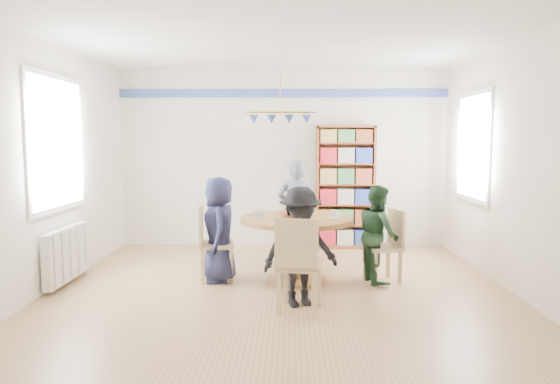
{
  "coord_description": "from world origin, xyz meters",
  "views": [
    {
      "loc": [
        0.11,
        -5.21,
        1.62
      ],
      "look_at": [
        0.0,
        0.4,
        1.05
      ],
      "focal_mm": 32.0,
      "sensor_mm": 36.0,
      "label": 1
    }
  ],
  "objects_px": {
    "person_near": "(300,247)",
    "person_far": "(296,211)",
    "chair_right": "(388,242)",
    "person_left": "(219,229)",
    "radiator": "(67,254)",
    "chair_left": "(210,239)",
    "chair_far": "(296,223)",
    "dining_table": "(297,234)",
    "bookshelf": "(345,188)",
    "person_right": "(378,234)",
    "chair_near": "(298,260)"
  },
  "relations": [
    {
      "from": "person_near",
      "to": "person_far",
      "type": "bearing_deg",
      "value": 70.26
    },
    {
      "from": "chair_right",
      "to": "person_left",
      "type": "xyz_separation_m",
      "value": [
        -1.96,
        -0.03,
        0.15
      ]
    },
    {
      "from": "chair_right",
      "to": "person_far",
      "type": "distance_m",
      "value": 1.39
    },
    {
      "from": "radiator",
      "to": "person_near",
      "type": "height_order",
      "value": "person_near"
    },
    {
      "from": "chair_left",
      "to": "chair_far",
      "type": "bearing_deg",
      "value": 44.85
    },
    {
      "from": "dining_table",
      "to": "person_left",
      "type": "bearing_deg",
      "value": 179.97
    },
    {
      "from": "person_far",
      "to": "bookshelf",
      "type": "xyz_separation_m",
      "value": [
        0.76,
        0.97,
        0.22
      ]
    },
    {
      "from": "person_far",
      "to": "dining_table",
      "type": "bearing_deg",
      "value": 93.67
    },
    {
      "from": "chair_right",
      "to": "person_right",
      "type": "xyz_separation_m",
      "value": [
        -0.12,
        -0.02,
        0.1
      ]
    },
    {
      "from": "chair_right",
      "to": "chair_near",
      "type": "height_order",
      "value": "chair_near"
    },
    {
      "from": "bookshelf",
      "to": "person_right",
      "type": "bearing_deg",
      "value": -84.56
    },
    {
      "from": "radiator",
      "to": "chair_far",
      "type": "xyz_separation_m",
      "value": [
        2.62,
        1.2,
        0.17
      ]
    },
    {
      "from": "chair_near",
      "to": "person_right",
      "type": "distance_m",
      "value": 1.43
    },
    {
      "from": "dining_table",
      "to": "chair_left",
      "type": "distance_m",
      "value": 1.01
    },
    {
      "from": "dining_table",
      "to": "person_far",
      "type": "relative_size",
      "value": 0.94
    },
    {
      "from": "bookshelf",
      "to": "person_far",
      "type": "bearing_deg",
      "value": -128.02
    },
    {
      "from": "chair_left",
      "to": "person_far",
      "type": "xyz_separation_m",
      "value": [
        1.01,
        0.88,
        0.2
      ]
    },
    {
      "from": "chair_far",
      "to": "person_far",
      "type": "bearing_deg",
      "value": -91.96
    },
    {
      "from": "chair_far",
      "to": "bookshelf",
      "type": "xyz_separation_m",
      "value": [
        0.75,
        0.84,
        0.4
      ]
    },
    {
      "from": "chair_left",
      "to": "dining_table",
      "type": "bearing_deg",
      "value": -1.19
    },
    {
      "from": "chair_left",
      "to": "person_far",
      "type": "distance_m",
      "value": 1.36
    },
    {
      "from": "radiator",
      "to": "chair_right",
      "type": "relative_size",
      "value": 1.19
    },
    {
      "from": "chair_near",
      "to": "person_left",
      "type": "relative_size",
      "value": 0.75
    },
    {
      "from": "person_near",
      "to": "bookshelf",
      "type": "bearing_deg",
      "value": 54.51
    },
    {
      "from": "chair_right",
      "to": "person_right",
      "type": "relative_size",
      "value": 0.75
    },
    {
      "from": "chair_far",
      "to": "person_near",
      "type": "bearing_deg",
      "value": -89.48
    },
    {
      "from": "chair_left",
      "to": "person_far",
      "type": "bearing_deg",
      "value": 41.15
    },
    {
      "from": "dining_table",
      "to": "person_left",
      "type": "distance_m",
      "value": 0.9
    },
    {
      "from": "radiator",
      "to": "chair_near",
      "type": "xyz_separation_m",
      "value": [
        2.61,
        -0.89,
        0.15
      ]
    },
    {
      "from": "radiator",
      "to": "chair_far",
      "type": "bearing_deg",
      "value": 24.62
    },
    {
      "from": "chair_near",
      "to": "dining_table",
      "type": "bearing_deg",
      "value": 90.08
    },
    {
      "from": "chair_far",
      "to": "chair_left",
      "type": "bearing_deg",
      "value": -135.15
    },
    {
      "from": "person_near",
      "to": "chair_far",
      "type": "bearing_deg",
      "value": 70.08
    },
    {
      "from": "person_left",
      "to": "person_right",
      "type": "height_order",
      "value": "person_left"
    },
    {
      "from": "radiator",
      "to": "person_far",
      "type": "relative_size",
      "value": 0.72
    },
    {
      "from": "chair_near",
      "to": "person_left",
      "type": "height_order",
      "value": "person_left"
    },
    {
      "from": "radiator",
      "to": "bookshelf",
      "type": "distance_m",
      "value": 3.98
    },
    {
      "from": "radiator",
      "to": "person_right",
      "type": "relative_size",
      "value": 0.89
    },
    {
      "from": "dining_table",
      "to": "chair_left",
      "type": "bearing_deg",
      "value": 178.81
    },
    {
      "from": "chair_near",
      "to": "person_near",
      "type": "height_order",
      "value": "person_near"
    },
    {
      "from": "chair_left",
      "to": "chair_far",
      "type": "height_order",
      "value": "chair_far"
    },
    {
      "from": "chair_near",
      "to": "person_far",
      "type": "bearing_deg",
      "value": 89.9
    },
    {
      "from": "person_right",
      "to": "person_near",
      "type": "relative_size",
      "value": 0.95
    },
    {
      "from": "dining_table",
      "to": "chair_near",
      "type": "bearing_deg",
      "value": -89.92
    },
    {
      "from": "person_near",
      "to": "bookshelf",
      "type": "distance_m",
      "value": 2.85
    },
    {
      "from": "radiator",
      "to": "person_far",
      "type": "bearing_deg",
      "value": 22.33
    },
    {
      "from": "chair_left",
      "to": "chair_right",
      "type": "xyz_separation_m",
      "value": [
        2.07,
        0.01,
        -0.03
      ]
    },
    {
      "from": "person_right",
      "to": "person_near",
      "type": "distance_m",
      "value": 1.26
    },
    {
      "from": "chair_far",
      "to": "chair_near",
      "type": "relative_size",
      "value": 1.02
    },
    {
      "from": "dining_table",
      "to": "bookshelf",
      "type": "relative_size",
      "value": 0.7
    }
  ]
}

